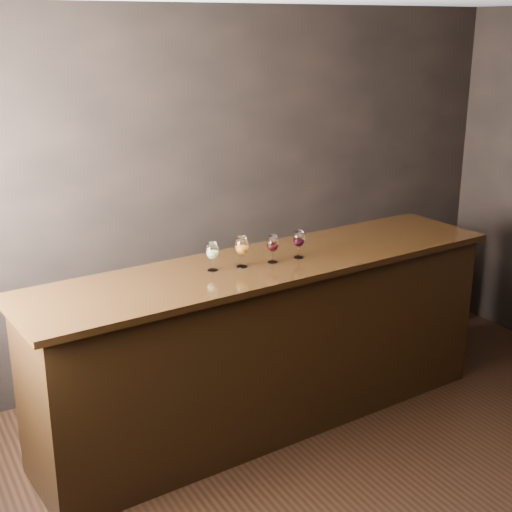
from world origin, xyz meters
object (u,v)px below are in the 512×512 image
glass_amber (242,247)px  glass_red_a (273,244)px  glass_white (212,252)px  glass_red_b (299,240)px  bar_counter (269,346)px  back_bar_shelf (312,300)px

glass_amber → glass_red_a: bearing=-4.1°
glass_red_a → glass_white: bearing=174.0°
glass_white → glass_red_b: size_ratio=1.00×
glass_amber → glass_red_b: 0.42m
bar_counter → glass_red_b: (0.21, -0.03, 0.73)m
back_bar_shelf → bar_counter: bearing=-137.8°
back_bar_shelf → glass_amber: size_ratio=12.62×
bar_counter → back_bar_shelf: size_ratio=1.28×
glass_white → glass_red_a: glass_white is taller
bar_counter → glass_red_a: 0.73m
glass_red_a → glass_red_b: (0.20, 0.00, 0.00)m
glass_white → glass_red_b: (0.61, -0.04, -0.00)m
back_bar_shelf → glass_white: bearing=-148.6°
back_bar_shelf → glass_red_b: size_ratio=13.74×
bar_counter → back_bar_shelf: bar_counter is taller
glass_white → bar_counter: bearing=-1.8°
back_bar_shelf → glass_red_b: (-0.68, -0.83, 0.85)m
glass_white → glass_amber: 0.20m
glass_red_b → glass_white: bearing=176.0°
glass_red_a → glass_amber: bearing=175.9°
bar_counter → back_bar_shelf: bearing=37.6°
back_bar_shelf → glass_amber: glass_amber is taller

